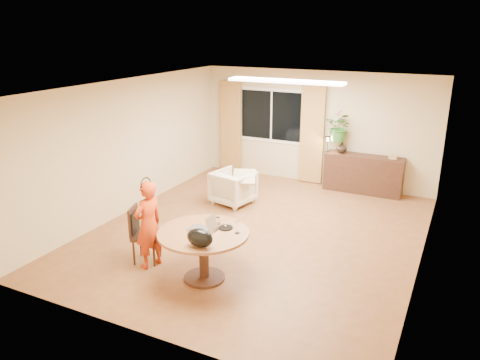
% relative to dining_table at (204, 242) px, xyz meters
% --- Properties ---
extents(floor, '(6.50, 6.50, 0.00)m').
position_rel_dining_table_xyz_m(floor, '(0.04, 1.80, -0.59)').
color(floor, brown).
rests_on(floor, ground).
extents(ceiling, '(6.50, 6.50, 0.00)m').
position_rel_dining_table_xyz_m(ceiling, '(0.04, 1.80, 2.01)').
color(ceiling, white).
rests_on(ceiling, wall_back).
extents(wall_back, '(5.50, 0.00, 5.50)m').
position_rel_dining_table_xyz_m(wall_back, '(0.04, 5.05, 0.71)').
color(wall_back, '#CBB384').
rests_on(wall_back, floor).
extents(wall_left, '(0.00, 6.50, 6.50)m').
position_rel_dining_table_xyz_m(wall_left, '(-2.71, 1.80, 0.71)').
color(wall_left, '#CBB384').
rests_on(wall_left, floor).
extents(wall_right, '(0.00, 6.50, 6.50)m').
position_rel_dining_table_xyz_m(wall_right, '(2.79, 1.80, 0.71)').
color(wall_right, '#CBB384').
rests_on(wall_right, floor).
extents(window, '(1.70, 0.03, 1.30)m').
position_rel_dining_table_xyz_m(window, '(-1.06, 5.03, 0.91)').
color(window, white).
rests_on(window, wall_back).
extents(curtain_left, '(0.55, 0.08, 2.25)m').
position_rel_dining_table_xyz_m(curtain_left, '(-2.11, 4.95, 0.56)').
color(curtain_left, olive).
rests_on(curtain_left, wall_back).
extents(curtain_right, '(0.55, 0.08, 2.25)m').
position_rel_dining_table_xyz_m(curtain_right, '(-0.01, 4.95, 0.56)').
color(curtain_right, olive).
rests_on(curtain_right, wall_back).
extents(ceiling_panel, '(2.20, 0.35, 0.05)m').
position_rel_dining_table_xyz_m(ceiling_panel, '(0.04, 3.00, 1.98)').
color(ceiling_panel, white).
rests_on(ceiling_panel, ceiling).
extents(dining_table, '(1.32, 1.32, 0.75)m').
position_rel_dining_table_xyz_m(dining_table, '(0.00, 0.00, 0.00)').
color(dining_table, brown).
rests_on(dining_table, floor).
extents(dining_chair, '(0.54, 0.52, 0.90)m').
position_rel_dining_table_xyz_m(dining_chair, '(-1.08, 0.08, -0.14)').
color(dining_chair, black).
rests_on(dining_chair, floor).
extents(child, '(0.57, 0.45, 1.38)m').
position_rel_dining_table_xyz_m(child, '(-0.94, -0.03, 0.10)').
color(child, red).
rests_on(child, floor).
extents(laptop, '(0.39, 0.26, 0.26)m').
position_rel_dining_table_xyz_m(laptop, '(-0.06, 0.05, 0.29)').
color(laptop, '#B7B7BC').
rests_on(laptop, dining_table).
extents(tumbler, '(0.08, 0.08, 0.10)m').
position_rel_dining_table_xyz_m(tumbler, '(0.05, 0.34, 0.21)').
color(tumbler, white).
rests_on(tumbler, dining_table).
extents(wine_glass, '(0.09, 0.09, 0.20)m').
position_rel_dining_table_xyz_m(wine_glass, '(0.45, 0.17, 0.26)').
color(wine_glass, white).
rests_on(wine_glass, dining_table).
extents(pot_lid, '(0.24, 0.24, 0.03)m').
position_rel_dining_table_xyz_m(pot_lid, '(0.23, 0.25, 0.18)').
color(pot_lid, white).
rests_on(pot_lid, dining_table).
extents(handbag, '(0.43, 0.33, 0.25)m').
position_rel_dining_table_xyz_m(handbag, '(0.20, -0.42, 0.29)').
color(handbag, black).
rests_on(handbag, dining_table).
extents(armchair, '(0.89, 0.91, 0.70)m').
position_rel_dining_table_xyz_m(armchair, '(-1.01, 2.93, -0.24)').
color(armchair, beige).
rests_on(armchair, floor).
extents(throw, '(0.63, 0.68, 0.03)m').
position_rel_dining_table_xyz_m(throw, '(-0.74, 2.88, 0.13)').
color(throw, beige).
rests_on(throw, armchair).
extents(sideboard, '(1.69, 0.41, 0.84)m').
position_rel_dining_table_xyz_m(sideboard, '(1.25, 4.81, -0.17)').
color(sideboard, black).
rests_on(sideboard, floor).
extents(vase, '(0.27, 0.27, 0.25)m').
position_rel_dining_table_xyz_m(vase, '(0.73, 4.81, 0.38)').
color(vase, black).
rests_on(vase, sideboard).
extents(bouquet, '(0.65, 0.58, 0.66)m').
position_rel_dining_table_xyz_m(bouquet, '(0.66, 4.81, 0.83)').
color(bouquet, '#356F29').
rests_on(bouquet, vase).
extents(book_stack, '(0.21, 0.18, 0.07)m').
position_rel_dining_table_xyz_m(book_stack, '(1.84, 4.81, 0.29)').
color(book_stack, '#936B4B').
rests_on(book_stack, sideboard).
extents(desk_lamp, '(0.17, 0.17, 0.37)m').
position_rel_dining_table_xyz_m(desk_lamp, '(0.42, 4.76, 0.44)').
color(desk_lamp, black).
rests_on(desk_lamp, sideboard).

